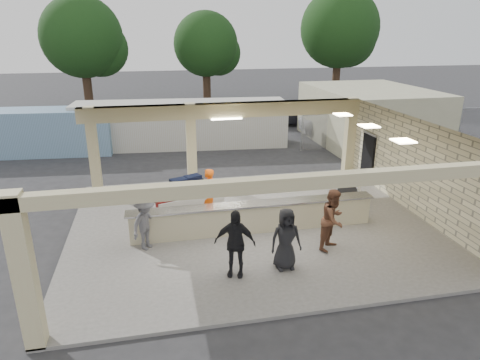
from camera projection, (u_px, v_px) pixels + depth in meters
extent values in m
plane|color=#29292C|center=(250.00, 227.00, 14.73)|extent=(120.00, 120.00, 0.00)
cube|color=#66635E|center=(250.00, 225.00, 14.71)|extent=(12.00, 10.00, 0.10)
cube|color=#CBB888|center=(251.00, 127.00, 13.56)|extent=(12.00, 10.00, 0.02)
cube|color=beige|center=(414.00, 168.00, 15.30)|extent=(0.02, 10.00, 3.50)
cube|color=black|center=(368.00, 159.00, 18.44)|extent=(0.10, 0.95, 2.10)
cube|color=#CBB888|center=(226.00, 110.00, 18.04)|extent=(12.00, 0.50, 0.60)
cube|color=#CBB888|center=(303.00, 182.00, 9.13)|extent=(12.00, 0.30, 0.30)
cube|color=#CBB888|center=(93.00, 149.00, 17.45)|extent=(0.40, 0.40, 3.50)
cube|color=#CBB888|center=(191.00, 144.00, 18.22)|extent=(0.40, 0.40, 3.50)
cube|color=#CBB888|center=(350.00, 136.00, 19.67)|extent=(0.40, 0.40, 3.50)
cube|color=#CBB888|center=(24.00, 273.00, 8.58)|extent=(0.40, 0.40, 3.50)
cube|color=white|center=(227.00, 119.00, 17.92)|extent=(1.30, 0.12, 0.06)
cube|color=#FFEABF|center=(343.00, 115.00, 15.69)|extent=(0.55, 0.55, 0.04)
cube|color=#FFEABF|center=(369.00, 126.00, 13.84)|extent=(0.55, 0.55, 0.04)
cube|color=#FFEABF|center=(403.00, 141.00, 11.99)|extent=(0.55, 0.55, 0.04)
cube|color=#BFB48F|center=(254.00, 218.00, 14.08)|extent=(8.00, 0.50, 0.90)
cube|color=#B7B7BC|center=(254.00, 204.00, 13.91)|extent=(8.20, 0.58, 0.06)
cube|color=silver|center=(185.00, 200.00, 15.23)|extent=(2.75, 2.13, 0.12)
cylinder|color=black|center=(165.00, 221.00, 14.47)|extent=(0.23, 0.40, 0.39)
cylinder|color=black|center=(154.00, 210.00, 15.33)|extent=(0.23, 0.40, 0.39)
cylinder|color=black|center=(216.00, 210.00, 15.38)|extent=(0.23, 0.40, 0.39)
cylinder|color=black|center=(203.00, 200.00, 16.25)|extent=(0.23, 0.40, 0.39)
cube|color=silver|center=(177.00, 189.00, 15.75)|extent=(2.31, 0.80, 0.29)
cube|color=silver|center=(193.00, 202.00, 14.57)|extent=(2.31, 0.80, 0.29)
cube|color=black|center=(167.00, 202.00, 14.56)|extent=(0.65, 0.52, 0.25)
cube|color=black|center=(185.00, 198.00, 14.88)|extent=(0.65, 0.52, 0.25)
cube|color=black|center=(203.00, 195.00, 15.20)|extent=(0.65, 0.52, 0.25)
cube|color=black|center=(161.00, 197.00, 15.04)|extent=(0.65, 0.52, 0.25)
cube|color=black|center=(179.00, 193.00, 15.36)|extent=(0.65, 0.52, 0.25)
cube|color=black|center=(196.00, 190.00, 15.68)|extent=(0.65, 0.52, 0.25)
cube|color=black|center=(171.00, 193.00, 14.65)|extent=(0.65, 0.52, 0.25)
cube|color=black|center=(187.00, 188.00, 15.12)|extent=(0.65, 0.52, 0.25)
cube|color=black|center=(197.00, 184.00, 15.51)|extent=(0.65, 0.52, 0.25)
cube|color=black|center=(171.00, 188.00, 15.13)|extent=(0.65, 0.52, 0.25)
cube|color=black|center=(179.00, 182.00, 14.90)|extent=(0.65, 0.52, 0.25)
cube|color=black|center=(193.00, 179.00, 15.25)|extent=(0.65, 0.52, 0.25)
cube|color=#590F0C|center=(165.00, 204.00, 14.44)|extent=(0.65, 0.52, 0.25)
cylinder|color=silver|center=(348.00, 190.00, 16.29)|extent=(0.84, 0.77, 0.86)
cylinder|color=black|center=(348.00, 190.00, 16.29)|extent=(0.79, 0.74, 0.76)
cube|color=silver|center=(341.00, 200.00, 16.37)|extent=(0.06, 0.48, 0.29)
cube|color=silver|center=(354.00, 199.00, 16.48)|extent=(0.06, 0.48, 0.29)
imported|color=#FF5B0D|center=(208.00, 194.00, 14.93)|extent=(0.68, 0.75, 1.81)
imported|color=brown|center=(333.00, 219.00, 12.79)|extent=(0.96, 0.91, 1.90)
imported|color=black|center=(235.00, 243.00, 11.39)|extent=(1.18, 0.74, 1.89)
imported|color=#55545A|center=(146.00, 224.00, 12.83)|extent=(0.99, 1.03, 1.64)
imported|color=black|center=(286.00, 239.00, 11.74)|extent=(0.87, 0.36, 1.78)
imported|color=silver|center=(341.00, 123.00, 27.31)|extent=(5.50, 3.23, 1.48)
imported|color=silver|center=(361.00, 116.00, 29.48)|extent=(5.06, 1.91, 1.60)
imported|color=black|center=(293.00, 114.00, 30.17)|extent=(4.97, 2.26, 1.60)
cube|color=beige|center=(182.00, 124.00, 24.46)|extent=(12.06, 3.34, 2.58)
cube|color=#799BC2|center=(24.00, 132.00, 22.90)|extent=(9.40, 2.93, 2.41)
cylinder|color=gray|center=(302.00, 133.00, 23.66)|extent=(0.06, 0.06, 2.00)
cylinder|color=gray|center=(335.00, 131.00, 24.05)|extent=(0.06, 0.06, 2.00)
cylinder|color=gray|center=(368.00, 130.00, 24.43)|extent=(0.06, 0.06, 2.00)
cylinder|color=gray|center=(400.00, 128.00, 24.82)|extent=(0.06, 0.06, 2.00)
cylinder|color=gray|center=(430.00, 127.00, 25.20)|extent=(0.06, 0.06, 2.00)
cylinder|color=gray|center=(460.00, 125.00, 25.59)|extent=(0.06, 0.06, 2.00)
cube|color=gray|center=(400.00, 128.00, 24.82)|extent=(12.00, 0.02, 2.00)
cylinder|color=gray|center=(402.00, 111.00, 24.48)|extent=(12.00, 0.05, 0.05)
cylinder|color=#382619|center=(87.00, 84.00, 34.58)|extent=(0.70, 0.70, 4.50)
sphere|color=black|center=(82.00, 37.00, 33.38)|extent=(6.30, 6.30, 6.30)
sphere|color=black|center=(100.00, 49.00, 34.46)|extent=(4.50, 4.50, 4.50)
cylinder|color=#382619|center=(207.00, 81.00, 38.44)|extent=(0.70, 0.70, 4.00)
sphere|color=black|center=(206.00, 44.00, 37.37)|extent=(5.60, 5.60, 5.60)
sphere|color=black|center=(218.00, 53.00, 38.42)|extent=(4.00, 4.00, 4.00)
cylinder|color=#382619|center=(336.00, 74.00, 39.66)|extent=(0.70, 0.70, 5.00)
sphere|color=black|center=(340.00, 28.00, 38.33)|extent=(7.00, 7.00, 7.00)
sphere|color=black|center=(348.00, 40.00, 39.45)|extent=(5.00, 5.00, 5.00)
cube|color=#B5B390|center=(369.00, 116.00, 25.25)|extent=(6.00, 8.00, 3.20)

